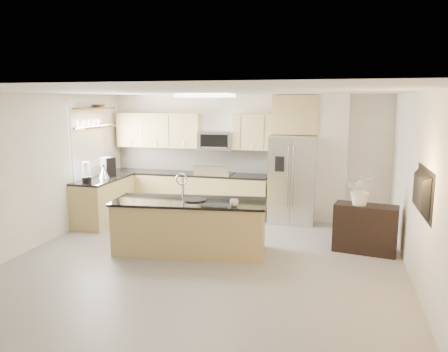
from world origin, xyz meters
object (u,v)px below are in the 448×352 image
(credenza, at_px, (365,229))
(blender, at_px, (86,174))
(coffee_maker, at_px, (108,167))
(flower_vase, at_px, (362,182))
(microwave, at_px, (216,140))
(refrigerator, at_px, (292,179))
(kettle, at_px, (104,172))
(bowl, at_px, (99,105))
(television, at_px, (417,192))
(range, at_px, (215,194))
(platter, at_px, (195,200))
(island, at_px, (190,226))
(cup, at_px, (234,203))

(credenza, relative_size, blender, 2.42)
(coffee_maker, distance_m, flower_vase, 5.09)
(microwave, distance_m, refrigerator, 1.82)
(refrigerator, xyz_separation_m, kettle, (-3.68, -1.05, 0.16))
(refrigerator, distance_m, flower_vase, 2.06)
(kettle, bearing_deg, bowl, 125.15)
(blender, relative_size, television, 0.38)
(refrigerator, bearing_deg, coffee_maker, -168.61)
(range, bearing_deg, coffee_maker, -159.05)
(refrigerator, height_order, platter, refrigerator)
(microwave, xyz_separation_m, kettle, (-2.02, -1.22, -0.58))
(island, distance_m, blender, 2.48)
(island, distance_m, television, 3.51)
(blender, xyz_separation_m, television, (5.58, -1.48, 0.25))
(platter, distance_m, television, 3.36)
(microwave, xyz_separation_m, flower_vase, (2.93, -1.76, -0.45))
(range, bearing_deg, television, -41.64)
(refrigerator, distance_m, credenza, 2.13)
(credenza, xyz_separation_m, bowl, (-5.27, 0.83, 1.98))
(credenza, bearing_deg, cup, -147.14)
(range, height_order, island, island)
(coffee_maker, bearing_deg, bowl, 172.10)
(platter, height_order, kettle, kettle)
(platter, bearing_deg, kettle, 153.40)
(range, distance_m, platter, 2.32)
(cup, height_order, platter, cup)
(platter, relative_size, bowl, 1.14)
(range, distance_m, cup, 2.71)
(platter, xyz_separation_m, coffee_maker, (-2.39, 1.46, 0.23))
(range, relative_size, flower_vase, 1.50)
(range, bearing_deg, credenza, -27.99)
(credenza, bearing_deg, flower_vase, -150.62)
(bowl, distance_m, television, 6.30)
(range, bearing_deg, platter, -82.46)
(credenza, distance_m, coffee_maker, 5.23)
(blender, xyz_separation_m, bowl, (-0.18, 0.86, 1.28))
(blender, bearing_deg, kettle, 84.72)
(blender, xyz_separation_m, kettle, (0.05, 0.54, -0.05))
(refrigerator, xyz_separation_m, credenza, (1.36, -1.56, -0.49))
(cup, relative_size, coffee_maker, 0.34)
(range, bearing_deg, blender, -141.66)
(range, distance_m, microwave, 1.16)
(refrigerator, relative_size, credenza, 1.79)
(range, height_order, coffee_maker, coffee_maker)
(coffee_maker, bearing_deg, flower_vase, -9.48)
(platter, xyz_separation_m, television, (3.21, -0.86, 0.47))
(bowl, bearing_deg, blender, -78.50)
(island, distance_m, flower_vase, 2.88)
(coffee_maker, bearing_deg, refrigerator, 11.39)
(range, height_order, microwave, microwave)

